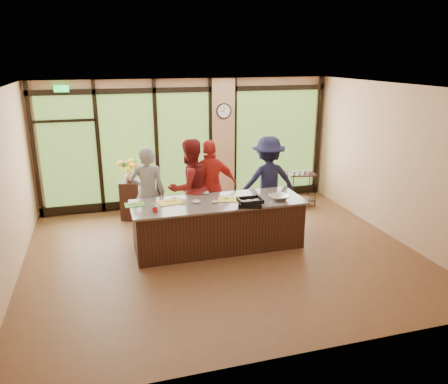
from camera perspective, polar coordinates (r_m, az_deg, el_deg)
floor at (r=8.15m, az=-0.19°, el=-8.01°), size 7.00×7.00×0.00m
ceiling at (r=7.38m, az=-0.21°, el=13.55°), size 7.00×7.00×0.00m
back_wall at (r=10.47m, az=-4.73°, el=6.35°), size 7.00×0.00×7.00m
left_wall at (r=7.50m, az=-26.86°, el=0.05°), size 0.00×6.00×6.00m
right_wall at (r=9.19m, az=21.33°, el=3.66°), size 0.00×6.00×6.00m
window_wall at (r=10.48m, az=-3.79°, el=5.80°), size 6.90×0.12×3.00m
island_base at (r=8.24m, az=-0.77°, el=-4.38°), size 3.10×1.00×0.88m
countertop at (r=8.08m, az=-0.78°, el=-1.35°), size 3.20×1.10×0.04m
wall_clock at (r=10.42m, az=-0.03°, el=10.54°), size 0.36×0.04×0.36m
cook_left at (r=8.63m, az=-9.89°, el=-0.17°), size 0.75×0.57×1.86m
cook_midleft at (r=8.71m, az=-4.47°, el=0.56°), size 1.16×1.04×1.96m
cook_midright at (r=8.86m, az=-1.76°, el=0.72°), size 1.12×0.47×1.91m
cook_right at (r=9.25m, az=5.75°, el=1.38°), size 1.27×0.78×1.92m
roasting_pan at (r=7.82m, az=3.42°, el=-1.58°), size 0.50×0.45×0.07m
mixing_bowl at (r=8.21m, az=7.25°, el=-0.70°), size 0.39×0.39×0.09m
cutting_board_left at (r=8.03m, az=-11.57°, el=-1.62°), size 0.36×0.28×0.01m
cutting_board_center at (r=8.05m, az=-7.05°, el=-1.34°), size 0.49×0.40×0.01m
cutting_board_right at (r=8.16m, az=0.78°, el=-0.94°), size 0.52×0.44×0.01m
prep_bowl_near at (r=7.97m, az=-3.61°, el=-1.31°), size 0.16×0.16×0.05m
prep_bowl_mid at (r=7.96m, az=-1.19°, el=-1.33°), size 0.13×0.13×0.04m
prep_bowl_far at (r=8.49m, az=-2.44°, el=-0.16°), size 0.17×0.17×0.03m
red_ramekin at (r=7.58m, az=-8.99°, el=-2.36°), size 0.11×0.11×0.08m
flower_stand at (r=9.91m, az=-11.96°, el=-1.02°), size 0.55×0.55×0.86m
flower_vase at (r=9.75m, az=-12.16°, el=2.11°), size 0.29×0.29×0.26m
bar_cart at (r=10.64m, az=10.09°, el=0.95°), size 0.70×0.47×0.89m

